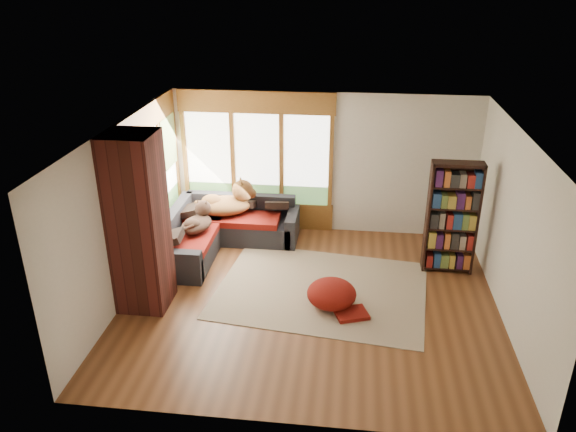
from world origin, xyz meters
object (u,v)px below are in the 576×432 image
(bookshelf, at_px, (452,218))
(pouf, at_px, (332,293))
(brick_chimney, at_px, (138,223))
(area_rug, at_px, (321,289))
(sectional_sofa, at_px, (210,227))
(dog_brindle, at_px, (198,217))
(dog_tan, at_px, (228,197))

(bookshelf, bearing_deg, pouf, -144.80)
(brick_chimney, height_order, area_rug, brick_chimney)
(sectional_sofa, height_order, pouf, sectional_sofa)
(pouf, relative_size, dog_brindle, 0.92)
(area_rug, relative_size, pouf, 4.33)
(area_rug, relative_size, dog_tan, 2.87)
(brick_chimney, relative_size, sectional_sofa, 1.18)
(area_rug, bearing_deg, bookshelf, 23.65)
(area_rug, bearing_deg, brick_chimney, -165.42)
(area_rug, distance_m, pouf, 0.49)
(brick_chimney, relative_size, dog_tan, 2.36)
(brick_chimney, bearing_deg, dog_tan, 71.10)
(dog_tan, bearing_deg, sectional_sofa, -163.39)
(dog_tan, distance_m, dog_brindle, 0.80)
(area_rug, bearing_deg, dog_brindle, 157.71)
(pouf, height_order, dog_tan, dog_tan)
(brick_chimney, distance_m, dog_tan, 2.42)
(brick_chimney, height_order, bookshelf, brick_chimney)
(area_rug, height_order, bookshelf, bookshelf)
(pouf, height_order, dog_brindle, dog_brindle)
(brick_chimney, bearing_deg, bookshelf, 18.67)
(area_rug, distance_m, dog_tan, 2.52)
(area_rug, distance_m, bookshelf, 2.36)
(sectional_sofa, height_order, dog_tan, dog_tan)
(pouf, bearing_deg, area_rug, 112.47)
(dog_brindle, bearing_deg, dog_tan, -13.97)
(brick_chimney, xyz_separation_m, sectional_sofa, (0.45, 2.05, -1.00))
(brick_chimney, relative_size, area_rug, 0.83)
(brick_chimney, relative_size, bookshelf, 1.40)
(sectional_sofa, distance_m, dog_brindle, 0.66)
(area_rug, height_order, dog_tan, dog_tan)
(sectional_sofa, relative_size, area_rug, 0.70)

